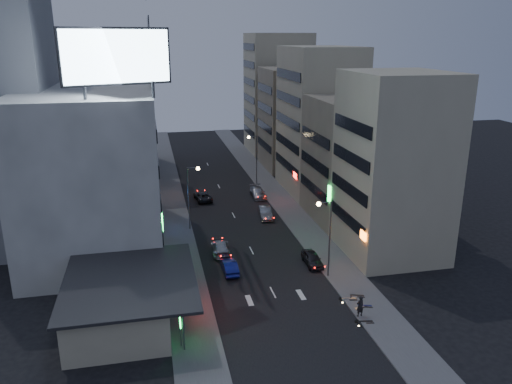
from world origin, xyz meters
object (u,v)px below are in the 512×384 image
object	(u,v)px
parked_car_right_near	(312,259)
scooter_blue	(372,300)
parked_car_right_far	(258,193)
scooter_silver_a	(364,299)
scooter_black_b	(365,290)
road_car_silver	(221,248)
scooter_black_a	(373,314)
person	(360,306)
parked_car_left	(203,196)
road_car_blue	(229,267)
parked_car_right_mid	(265,212)
scooter_silver_b	(356,292)

from	to	relation	value
parked_car_right_near	scooter_blue	size ratio (longest dim) A/B	2.17
parked_car_right_far	scooter_blue	size ratio (longest dim) A/B	2.64
scooter_silver_a	scooter_black_b	bearing A→B (deg)	-44.20
scooter_silver_a	road_car_silver	bearing A→B (deg)	18.52
road_car_silver	scooter_blue	distance (m)	18.57
scooter_black_a	person	bearing A→B (deg)	51.34
parked_car_left	scooter_black_b	distance (m)	33.94
parked_car_right_near	road_car_blue	xyz separation A→B (m)	(-8.96, 0.09, -0.03)
scooter_silver_a	parked_car_right_mid	bearing A→B (deg)	-11.27
scooter_black_b	parked_car_right_near	bearing A→B (deg)	39.71
scooter_blue	parked_car_right_mid	bearing A→B (deg)	26.14
scooter_silver_b	scooter_blue	bearing A→B (deg)	-140.59
parked_car_right_far	scooter_blue	xyz separation A→B (m)	(3.15, -33.60, -0.02)
parked_car_right_near	scooter_blue	distance (m)	9.74
parked_car_left	person	world-z (taller)	person
parked_car_right_far	scooter_black_b	size ratio (longest dim) A/B	2.53
scooter_silver_a	scooter_black_b	xyz separation A→B (m)	(0.73, 1.59, 0.07)
parked_car_right_near	scooter_silver_b	xyz separation A→B (m)	(1.67, -7.83, 0.04)
scooter_blue	scooter_silver_b	xyz separation A→B (m)	(-0.88, 1.57, 0.04)
parked_car_left	road_car_silver	bearing A→B (deg)	82.86
road_car_blue	scooter_black_a	xyz separation A→B (m)	(10.47, -11.84, 0.04)
scooter_black_b	scooter_silver_b	bearing A→B (deg)	126.66
parked_car_right_far	scooter_silver_a	bearing A→B (deg)	-84.27
parked_car_right_mid	person	xyz separation A→B (m)	(2.28, -26.06, 0.34)
parked_car_left	scooter_black_a	xyz separation A→B (m)	(10.48, -36.10, 0.06)
scooter_black_a	scooter_silver_b	xyz separation A→B (m)	(0.16, 3.93, 0.03)
scooter_black_a	scooter_blue	size ratio (longest dim) A/B	1.03
parked_car_right_near	scooter_blue	bearing A→B (deg)	-73.91
parked_car_right_mid	scooter_silver_b	world-z (taller)	parked_car_right_mid
road_car_blue	road_car_silver	bearing A→B (deg)	-88.77
scooter_black_a	scooter_silver_a	distance (m)	2.65
person	scooter_black_a	bearing A→B (deg)	119.93
parked_car_right_mid	road_car_silver	size ratio (longest dim) A/B	0.96
person	scooter_blue	bearing A→B (deg)	-153.90
parked_car_right_far	scooter_silver_a	world-z (taller)	parked_car_right_far
parked_car_right_mid	parked_car_right_far	xyz separation A→B (m)	(0.98, 9.00, -0.03)
person	scooter_silver_a	distance (m)	2.14
parked_car_left	road_car_blue	xyz separation A→B (m)	(0.01, -24.26, 0.01)
scooter_silver_a	scooter_silver_b	size ratio (longest dim) A/B	0.86
scooter_silver_a	scooter_black_b	world-z (taller)	scooter_black_b
parked_car_right_near	parked_car_right_mid	distance (m)	15.29
parked_car_right_near	parked_car_right_far	distance (m)	24.22
parked_car_left	person	distance (m)	36.50
scooter_silver_b	parked_car_right_near	bearing A→B (deg)	22.20
parked_car_right_near	scooter_silver_a	distance (m)	9.33
person	scooter_silver_a	bearing A→B (deg)	-137.06
scooter_blue	road_car_silver	bearing A→B (deg)	55.63
scooter_silver_a	scooter_silver_b	distance (m)	1.33
scooter_blue	person	bearing A→B (deg)	144.80
parked_car_left	parked_car_right_far	xyz separation A→B (m)	(8.37, -0.14, 0.07)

